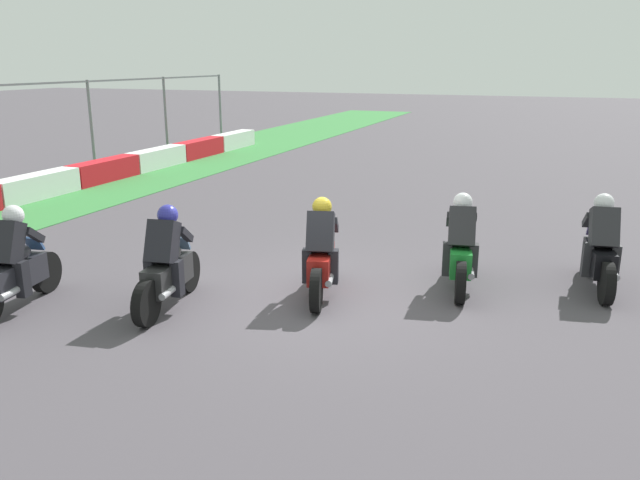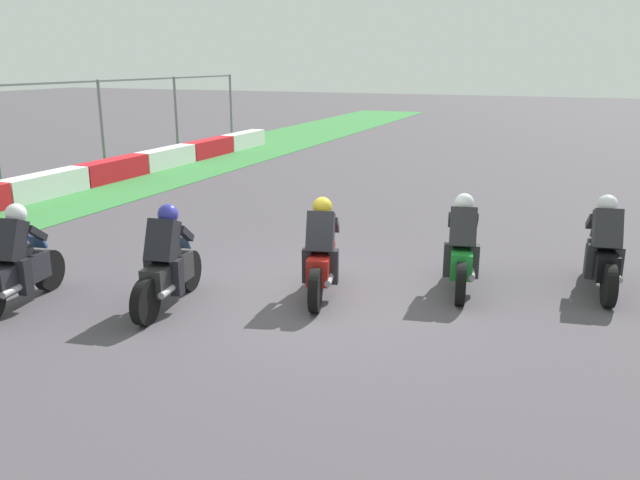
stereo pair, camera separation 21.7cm
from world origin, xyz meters
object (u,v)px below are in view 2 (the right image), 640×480
Objects in this scene: rider_lane_d at (168,266)px; rider_lane_e at (17,265)px; rider_lane_c at (321,256)px; rider_lane_a at (603,253)px; rider_lane_b at (462,251)px.

rider_lane_d is 1.00× the size of rider_lane_e.
rider_lane_c is 0.99× the size of rider_lane_e.
rider_lane_a and rider_lane_e have the same top height.
rider_lane_a is 1.00× the size of rider_lane_d.
rider_lane_a is 1.00× the size of rider_lane_b.
rider_lane_a and rider_lane_c have the same top height.
rider_lane_c is at bearing -71.45° from rider_lane_e.
rider_lane_d and rider_lane_e have the same top height.
rider_lane_e is at bearing 103.09° from rider_lane_c.
rider_lane_d is (-1.29, 1.88, 0.00)m from rider_lane_c.
rider_lane_c is 4.45m from rider_lane_e.
rider_lane_e is (-3.92, 7.88, 0.00)m from rider_lane_a.
rider_lane_b is at bearing -66.98° from rider_lane_d.
rider_lane_a is 4.36m from rider_lane_c.
rider_lane_a and rider_lane_d have the same top height.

